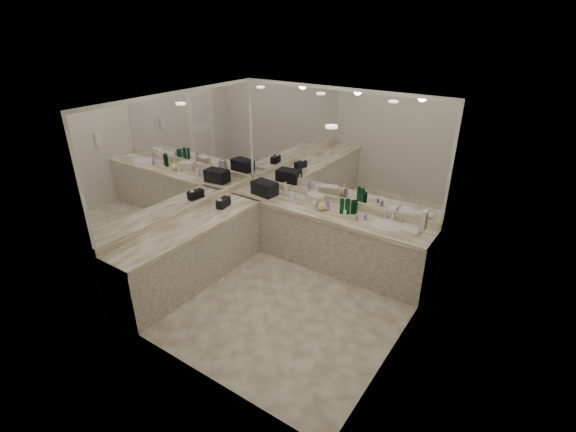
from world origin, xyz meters
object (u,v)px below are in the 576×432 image
Objects in this scene: black_toiletry_bag at (265,188)px; cream_cosmetic_case at (316,199)px; soap_bottle_c at (322,204)px; hand_towel at (410,231)px; soap_bottle_b at (292,194)px; wall_phone at (424,220)px; soap_bottle_a at (286,189)px; sink at (387,226)px.

black_toiletry_bag is 0.87m from cream_cosmetic_case.
black_toiletry_bag is 1.05m from soap_bottle_c.
black_toiletry_bag is 1.71× the size of hand_towel.
black_toiletry_bag is 2.09× the size of soap_bottle_b.
black_toiletry_bag is at bearing 179.63° from soap_bottle_c.
black_toiletry_bag is 2.12× the size of soap_bottle_c.
wall_phone reaches higher than soap_bottle_c.
hand_towel is 0.97× the size of soap_bottle_a.
soap_bottle_b is (-1.54, 0.00, 0.10)m from sink.
soap_bottle_b is at bearing -149.94° from cream_cosmetic_case.
soap_bottle_a is (-2.05, 0.09, 0.10)m from hand_towel.
sink is 1.88× the size of soap_bottle_a.
black_toiletry_bag is 0.49m from soap_bottle_b.
soap_bottle_b reaches higher than hand_towel.
black_toiletry_bag reaches higher than cream_cosmetic_case.
soap_bottle_a is at bearing 165.87° from wall_phone.
cream_cosmetic_case is 0.38m from soap_bottle_b.
black_toiletry_bag is (-2.63, 0.45, -0.34)m from wall_phone.
soap_bottle_c is (-0.98, -0.06, 0.10)m from sink.
soap_bottle_a is at bearing 169.02° from soap_bottle_c.
soap_bottle_c is at bearing -5.95° from soap_bottle_b.
hand_towel is at bearing -0.24° from soap_bottle_b.
soap_bottle_b is (-2.15, 0.50, -0.36)m from wall_phone.
wall_phone is at bearing -15.58° from soap_bottle_c.
soap_bottle_c is (0.19, -0.14, 0.02)m from cream_cosmetic_case.
soap_bottle_a reaches higher than hand_towel.
hand_towel is 1.88m from soap_bottle_b.
wall_phone is 1.68m from soap_bottle_c.
hand_towel is 2.05m from soap_bottle_a.
black_toiletry_bag is (-2.03, -0.05, 0.12)m from sink.
soap_bottle_c is (-1.31, -0.05, 0.07)m from hand_towel.
cream_cosmetic_case is at bearing 11.51° from soap_bottle_b.
soap_bottle_c reaches higher than hand_towel.
wall_phone is at bearing -14.13° from soap_bottle_a.
hand_towel is at bearing 1.07° from black_toiletry_bag.
hand_towel is at bearing -2.58° from soap_bottle_a.
soap_bottle_a is at bearing -162.31° from cream_cosmetic_case.
soap_bottle_a is at bearing 23.67° from black_toiletry_bag.
wall_phone reaches higher than cream_cosmetic_case.
cream_cosmetic_case is at bearing 176.25° from sink.
soap_bottle_a is (-1.72, 0.08, 0.12)m from sink.
black_toiletry_bag reaches higher than hand_towel.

